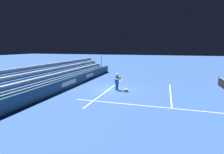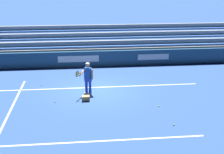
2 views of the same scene
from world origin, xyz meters
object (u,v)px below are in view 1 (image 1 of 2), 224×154
object	(u,v)px
tennis_ball_far_right	(142,85)
tennis_ball_by_box	(123,96)
ball_box_cardboard	(126,90)
tennis_ball_near_player	(92,96)
tennis_player	(117,82)
tennis_ball_midcourt	(161,86)

from	to	relation	value
tennis_ball_far_right	tennis_ball_by_box	world-z (taller)	same
ball_box_cardboard	tennis_ball_near_player	bearing A→B (deg)	-44.71
tennis_ball_by_box	ball_box_cardboard	bearing A→B (deg)	-177.47
tennis_ball_near_player	tennis_ball_far_right	bearing A→B (deg)	149.14
tennis_player	tennis_ball_near_player	world-z (taller)	tennis_player
tennis_ball_far_right	tennis_ball_near_player	bearing A→B (deg)	-30.86
tennis_player	tennis_ball_near_player	distance (m)	3.17
tennis_ball_midcourt	tennis_player	bearing A→B (deg)	-49.13
tennis_ball_far_right	tennis_ball_midcourt	world-z (taller)	same
tennis_player	tennis_ball_near_player	xyz separation A→B (m)	(2.65, -1.51, -0.86)
ball_box_cardboard	tennis_player	bearing A→B (deg)	-98.79
tennis_player	ball_box_cardboard	distance (m)	1.24
tennis_player	tennis_ball_far_right	distance (m)	4.07
tennis_ball_near_player	tennis_player	bearing A→B (deg)	150.26
tennis_ball_far_right	tennis_ball_near_player	xyz separation A→B (m)	(6.03, -3.60, 0.00)
tennis_ball_by_box	tennis_ball_midcourt	distance (m)	6.06
ball_box_cardboard	tennis_ball_by_box	size ratio (longest dim) A/B	6.06
tennis_player	tennis_ball_far_right	world-z (taller)	tennis_player
tennis_ball_midcourt	tennis_ball_far_right	bearing A→B (deg)	-85.45
tennis_ball_midcourt	tennis_ball_near_player	size ratio (longest dim) A/B	1.00
tennis_ball_by_box	tennis_ball_near_player	xyz separation A→B (m)	(0.96, -2.54, 0.00)
tennis_player	tennis_ball_by_box	size ratio (longest dim) A/B	25.98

